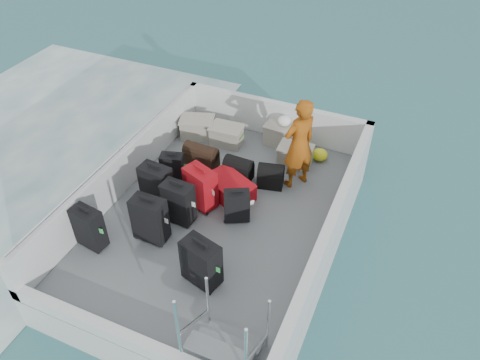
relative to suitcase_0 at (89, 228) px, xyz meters
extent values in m
plane|color=#174952|center=(1.42, 1.29, -0.95)|extent=(160.00, 160.00, 0.00)
plane|color=white|center=(-3.38, 1.29, -0.95)|extent=(10.00, 10.00, 0.00)
cube|color=silver|center=(1.42, 1.29, -0.65)|extent=(3.60, 5.00, 0.60)
cube|color=slate|center=(1.42, 1.29, -0.34)|extent=(3.30, 4.70, 0.02)
cube|color=silver|center=(-0.31, 1.29, 0.02)|extent=(0.14, 5.00, 0.70)
cube|color=silver|center=(3.15, 1.29, 0.02)|extent=(0.14, 5.00, 0.70)
cube|color=silver|center=(1.42, 3.72, 0.02)|extent=(3.60, 0.14, 0.70)
cube|color=silver|center=(1.42, -1.14, -0.23)|extent=(3.60, 0.14, 0.20)
cylinder|color=silver|center=(-0.31, 1.29, 0.42)|extent=(0.04, 4.80, 0.04)
cube|color=black|center=(0.00, 0.00, 0.00)|extent=(0.46, 0.30, 0.67)
cube|color=black|center=(0.41, 1.15, 0.02)|extent=(0.50, 0.32, 0.72)
cube|color=black|center=(0.36, 1.72, -0.06)|extent=(0.42, 0.32, 0.54)
cube|color=black|center=(0.72, 0.46, 0.03)|extent=(0.48, 0.28, 0.73)
cube|color=black|center=(0.90, 0.96, 0.01)|extent=(0.48, 0.30, 0.69)
cube|color=#A30C17|center=(1.05, 1.40, 0.01)|extent=(0.57, 0.45, 0.69)
cube|color=black|center=(1.75, 0.06, 0.01)|extent=(0.57, 0.42, 0.70)
cube|color=black|center=(1.70, 1.31, -0.06)|extent=(0.44, 0.37, 0.54)
cube|color=#A30C17|center=(1.36, 1.78, -0.18)|extent=(0.92, 0.80, 0.31)
cube|color=#9D9A89|center=(0.10, 3.07, -0.16)|extent=(0.69, 0.57, 0.36)
cube|color=#9D9A89|center=(0.71, 3.08, -0.16)|extent=(0.58, 0.41, 0.34)
cube|color=#9D9A89|center=(1.67, 3.49, -0.15)|extent=(0.65, 0.47, 0.38)
cube|color=#9D9A89|center=(2.08, 2.99, -0.17)|extent=(0.57, 0.40, 0.34)
ellipsoid|color=#D1CE17|center=(2.44, 3.28, -0.22)|extent=(0.28, 0.26, 0.22)
ellipsoid|color=white|center=(1.67, 3.49, 0.13)|extent=(0.24, 0.24, 0.18)
imported|color=#D06413|center=(2.25, 2.50, 0.46)|extent=(0.65, 0.70, 1.59)
camera|label=1|loc=(3.81, -3.37, 4.77)|focal=35.00mm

